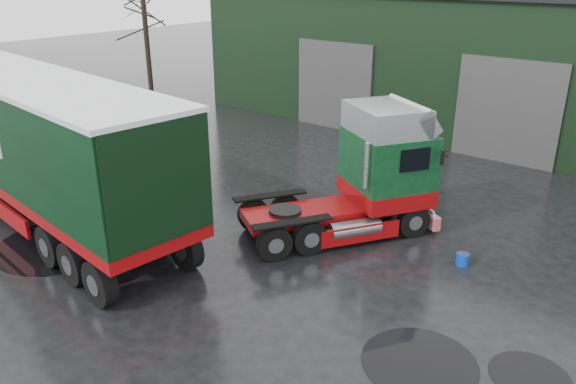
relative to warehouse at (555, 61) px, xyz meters
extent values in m
plane|color=black|center=(-2.00, -20.00, -3.16)|extent=(100.00, 100.00, 0.00)
cube|color=black|center=(0.00, 0.00, -0.16)|extent=(32.00, 12.00, 6.00)
cylinder|color=#0836B1|center=(2.10, -14.95, -3.00)|extent=(0.44, 0.44, 0.32)
cylinder|color=black|center=(2.99, -19.21, -3.15)|extent=(2.29, 2.29, 0.01)
cylinder|color=black|center=(-7.12, -20.82, -3.15)|extent=(3.53, 3.53, 0.01)
cylinder|color=black|center=(4.81, -18.28, -3.15)|extent=(1.52, 1.52, 0.01)
camera|label=1|loc=(6.51, -27.80, 4.09)|focal=35.00mm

